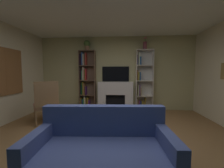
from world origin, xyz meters
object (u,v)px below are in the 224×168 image
(potted_plant, at_px, (87,45))
(vase_with_flowers, at_px, (145,45))
(tv, at_px, (116,74))
(bookshelf_right, at_px, (142,84))
(armchair, at_px, (46,103))
(fireplace, at_px, (115,95))
(bookshelf_left, at_px, (86,82))
(couch, at_px, (102,154))

(potted_plant, xyz_separation_m, vase_with_flowers, (2.02, 0.00, -0.04))
(tv, relative_size, potted_plant, 2.68)
(bookshelf_right, xyz_separation_m, armchair, (-2.68, -1.52, -0.42))
(armchair, bearing_deg, bookshelf_right, 29.51)
(vase_with_flowers, height_order, armchair, vase_with_flowers)
(fireplace, bearing_deg, armchair, -139.03)
(bookshelf_left, distance_m, potted_plant, 1.33)
(armchair, bearing_deg, bookshelf_left, 66.63)
(couch, bearing_deg, tv, 90.33)
(bookshelf_right, distance_m, vase_with_flowers, 1.33)
(fireplace, bearing_deg, couch, -89.66)
(fireplace, xyz_separation_m, potted_plant, (-1.01, -0.02, 1.79))
(armchair, bearing_deg, vase_with_flowers, 28.43)
(bookshelf_right, bearing_deg, couch, -105.77)
(bookshelf_right, bearing_deg, bookshelf_left, 179.54)
(potted_plant, distance_m, couch, 3.98)
(potted_plant, relative_size, armchair, 0.32)
(tv, relative_size, couch, 0.52)
(tv, bearing_deg, bookshelf_left, -176.12)
(bookshelf_right, height_order, potted_plant, potted_plant)
(tv, xyz_separation_m, vase_with_flowers, (1.01, -0.12, 1.00))
(fireplace, distance_m, couch, 3.28)
(potted_plant, bearing_deg, bookshelf_left, 144.26)
(couch, bearing_deg, bookshelf_left, 108.36)
(fireplace, distance_m, potted_plant, 2.05)
(bookshelf_right, bearing_deg, tv, 174.61)
(tv, bearing_deg, armchair, -137.23)
(fireplace, height_order, couch, fireplace)
(bookshelf_left, xyz_separation_m, potted_plant, (0.07, -0.05, 1.33))
(tv, distance_m, vase_with_flowers, 1.43)
(vase_with_flowers, bearing_deg, bookshelf_right, 154.79)
(fireplace, distance_m, armchair, 2.30)
(bookshelf_left, bearing_deg, vase_with_flowers, -1.29)
(bookshelf_left, xyz_separation_m, couch, (1.09, -3.30, -0.73))
(bookshelf_right, relative_size, potted_plant, 5.94)
(tv, height_order, bookshelf_left, bookshelf_left)
(potted_plant, height_order, armchair, potted_plant)
(fireplace, height_order, potted_plant, potted_plant)
(fireplace, xyz_separation_m, couch, (0.02, -3.27, -0.26))
(vase_with_flowers, relative_size, armchair, 0.38)
(potted_plant, distance_m, vase_with_flowers, 2.02)
(fireplace, distance_m, vase_with_flowers, 2.02)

